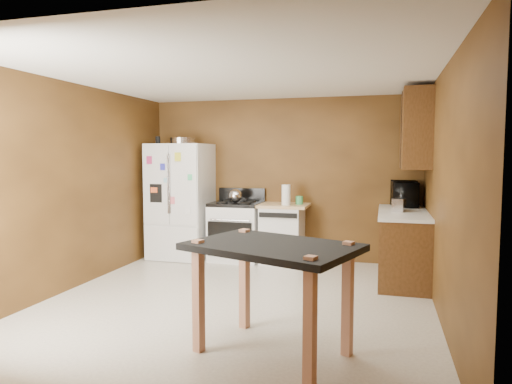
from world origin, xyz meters
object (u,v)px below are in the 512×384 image
at_px(microwave, 404,195).
at_px(gas_range, 237,230).
at_px(refrigerator, 181,201).
at_px(paper_towel, 286,195).
at_px(toaster, 399,205).
at_px(pen_cup, 158,140).
at_px(kettle, 235,196).
at_px(roasting_pan, 183,141).
at_px(island, 272,260).
at_px(green_canister, 299,200).
at_px(dishwasher, 282,233).

xyz_separation_m(microwave, gas_range, (-2.46, -0.15, -0.60)).
bearing_deg(refrigerator, microwave, 3.49).
bearing_deg(paper_towel, toaster, -14.44).
bearing_deg(pen_cup, microwave, 4.35).
relative_size(kettle, toaster, 0.89).
height_order(roasting_pan, island, roasting_pan).
height_order(pen_cup, microwave, pen_cup).
distance_m(pen_cup, microwave, 3.81).
bearing_deg(pen_cup, green_canister, 5.37).
bearing_deg(microwave, gas_range, 87.00).
bearing_deg(refrigerator, dishwasher, 2.99).
xyz_separation_m(kettle, dishwasher, (0.72, 0.08, -0.55)).
relative_size(kettle, refrigerator, 0.12).
bearing_deg(refrigerator, paper_towel, -1.28).
relative_size(kettle, gas_range, 0.19).
height_order(green_canister, refrigerator, refrigerator).
xyz_separation_m(kettle, microwave, (2.46, 0.20, 0.06)).
relative_size(roasting_pan, pen_cup, 3.39).
bearing_deg(roasting_pan, island, -54.47).
distance_m(roasting_pan, microwave, 3.44).
bearing_deg(gas_range, dishwasher, 1.94).
relative_size(pen_cup, island, 0.08).
xyz_separation_m(toaster, gas_range, (-2.38, 0.50, -0.52)).
bearing_deg(kettle, green_canister, 7.39).
bearing_deg(island, dishwasher, 100.90).
bearing_deg(gas_range, roasting_pan, -179.16).
height_order(pen_cup, gas_range, pen_cup).
bearing_deg(refrigerator, toaster, -7.69).
height_order(green_canister, island, green_canister).
bearing_deg(kettle, toaster, -10.73).
xyz_separation_m(roasting_pan, microwave, (3.35, 0.16, -0.78)).
height_order(microwave, gas_range, microwave).
height_order(toaster, island, toaster).
bearing_deg(paper_towel, pen_cup, -178.92).
relative_size(toaster, gas_range, 0.21).
bearing_deg(kettle, paper_towel, -3.18).
bearing_deg(gas_range, paper_towel, -7.03).
distance_m(roasting_pan, paper_towel, 1.87).
xyz_separation_m(pen_cup, dishwasher, (1.97, 0.16, -1.41)).
relative_size(refrigerator, gas_range, 1.64).
height_order(toaster, gas_range, gas_range).
xyz_separation_m(roasting_pan, kettle, (0.88, -0.04, -0.85)).
xyz_separation_m(gas_range, island, (1.32, -3.10, 0.32)).
relative_size(pen_cup, toaster, 0.50).
distance_m(toaster, gas_range, 2.49).
bearing_deg(kettle, microwave, 4.63).
bearing_deg(green_canister, kettle, -172.61).
bearing_deg(roasting_pan, microwave, 2.70).
distance_m(paper_towel, microwave, 1.68).
relative_size(paper_towel, gas_range, 0.27).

